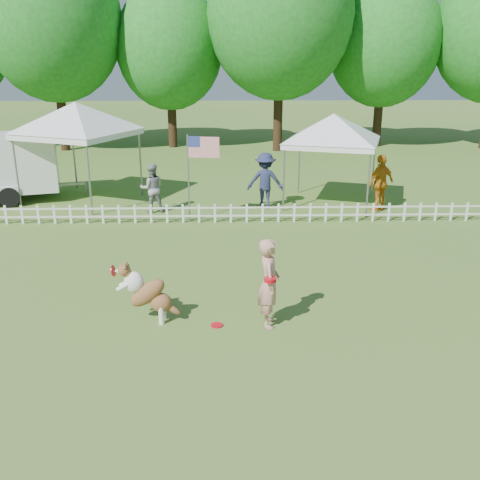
# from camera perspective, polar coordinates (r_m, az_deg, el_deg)

# --- Properties ---
(ground) EXTENTS (120.00, 120.00, 0.00)m
(ground) POSITION_cam_1_polar(r_m,az_deg,el_deg) (10.36, -2.02, -9.36)
(ground) COLOR #3A6820
(ground) RESTS_ON ground
(picket_fence) EXTENTS (22.00, 0.08, 0.60)m
(picket_fence) POSITION_cam_1_polar(r_m,az_deg,el_deg) (16.78, -1.84, 2.87)
(picket_fence) COLOR silver
(picket_fence) RESTS_ON ground
(handler) EXTENTS (0.42, 0.64, 1.75)m
(handler) POSITION_cam_1_polar(r_m,az_deg,el_deg) (10.13, 3.12, -4.59)
(handler) COLOR tan
(handler) RESTS_ON ground
(dog) EXTENTS (1.19, 0.48, 1.20)m
(dog) POSITION_cam_1_polar(r_m,az_deg,el_deg) (10.50, -9.73, -5.59)
(dog) COLOR brown
(dog) RESTS_ON ground
(frisbee_on_turf) EXTENTS (0.28, 0.28, 0.02)m
(frisbee_on_turf) POSITION_cam_1_polar(r_m,az_deg,el_deg) (10.44, -2.49, -9.07)
(frisbee_on_turf) COLOR red
(frisbee_on_turf) RESTS_ON ground
(canopy_tent_left) EXTENTS (4.36, 4.36, 3.42)m
(canopy_tent_left) POSITION_cam_1_polar(r_m,az_deg,el_deg) (20.04, -16.72, 8.83)
(canopy_tent_left) COLOR white
(canopy_tent_left) RESTS_ON ground
(canopy_tent_right) EXTENTS (3.76, 3.76, 3.08)m
(canopy_tent_right) POSITION_cam_1_polar(r_m,az_deg,el_deg) (18.96, 9.72, 8.30)
(canopy_tent_right) COLOR white
(canopy_tent_right) RESTS_ON ground
(flag_pole) EXTENTS (1.05, 0.30, 2.74)m
(flag_pole) POSITION_cam_1_polar(r_m,az_deg,el_deg) (16.73, -5.51, 6.52)
(flag_pole) COLOR gray
(flag_pole) RESTS_ON ground
(spectator_a) EXTENTS (0.91, 0.78, 1.63)m
(spectator_a) POSITION_cam_1_polar(r_m,az_deg,el_deg) (18.08, -9.37, 5.47)
(spectator_a) COLOR gray
(spectator_a) RESTS_ON ground
(spectator_b) EXTENTS (1.29, 0.81, 1.91)m
(spectator_b) POSITION_cam_1_polar(r_m,az_deg,el_deg) (18.35, 2.70, 6.34)
(spectator_b) COLOR #222748
(spectator_b) RESTS_ON ground
(spectator_c) EXTENTS (1.19, 0.98, 1.90)m
(spectator_c) POSITION_cam_1_polar(r_m,az_deg,el_deg) (18.63, 14.76, 5.92)
(spectator_c) COLOR orange
(spectator_c) RESTS_ON ground
(tree_left) EXTENTS (7.40, 7.40, 12.00)m
(tree_left) POSITION_cam_1_polar(r_m,az_deg,el_deg) (32.00, -19.20, 19.74)
(tree_left) COLOR #1D651D
(tree_left) RESTS_ON ground
(tree_center_left) EXTENTS (6.00, 6.00, 9.80)m
(tree_center_left) POSITION_cam_1_polar(r_m,az_deg,el_deg) (31.80, -7.50, 18.59)
(tree_center_left) COLOR #1D651D
(tree_center_left) RESTS_ON ground
(tree_center_right) EXTENTS (7.60, 7.60, 12.60)m
(tree_center_right) POSITION_cam_1_polar(r_m,az_deg,el_deg) (30.32, 4.27, 21.34)
(tree_center_right) COLOR #1D651D
(tree_center_right) RESTS_ON ground
(tree_right) EXTENTS (6.20, 6.20, 10.40)m
(tree_right) POSITION_cam_1_polar(r_m,az_deg,el_deg) (32.87, 15.00, 18.66)
(tree_right) COLOR #1D651D
(tree_right) RESTS_ON ground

